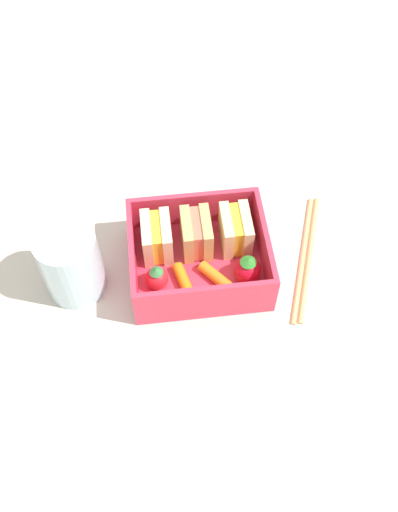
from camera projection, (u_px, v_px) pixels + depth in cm
name	position (u px, v px, depth cm)	size (l,w,h in cm)	color
ground_plane	(199.00, 273.00, 69.16)	(120.00, 120.00, 2.00)	beige
bento_tray	(199.00, 266.00, 67.83)	(15.76, 13.44, 1.20)	#DB344E
bento_rim	(199.00, 251.00, 65.29)	(15.76, 13.44, 4.93)	#DB344E
sandwich_left	(157.00, 237.00, 66.54)	(3.40, 5.24, 4.66)	beige
sandwich_center_left	(196.00, 234.00, 66.84)	(3.40, 5.24, 4.66)	tan
sandwich_center	(236.00, 230.00, 67.15)	(3.40, 5.24, 4.66)	beige
strawberry_left	(157.00, 278.00, 64.51)	(2.63, 2.63, 3.23)	red
carrot_stick_far_left	(184.00, 281.00, 65.21)	(1.31, 1.31, 4.35)	orange
carrot_stick_left	(219.00, 279.00, 65.30)	(1.33, 1.33, 5.49)	orange
strawberry_far_left	(247.00, 269.00, 64.84)	(3.14, 3.14, 3.74)	red
chopstick_pair	(306.00, 257.00, 68.87)	(7.54, 17.97, 0.70)	tan
drinking_glass	(71.00, 263.00, 63.25)	(6.80, 6.80, 9.19)	silver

